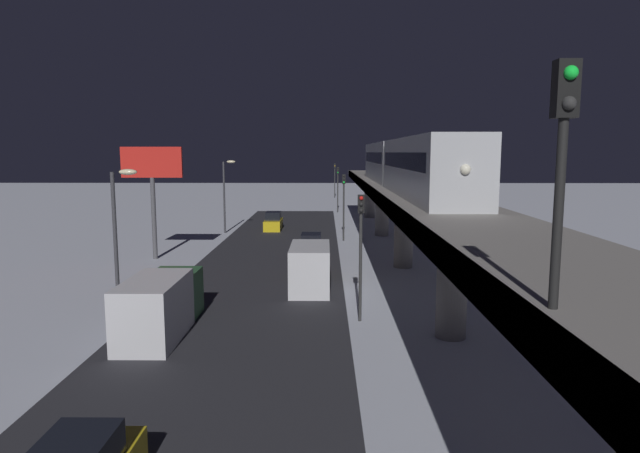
# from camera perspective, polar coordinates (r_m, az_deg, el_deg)

# --- Properties ---
(ground_plane) EXTENTS (240.00, 240.00, 0.00)m
(ground_plane) POSITION_cam_1_polar(r_m,az_deg,el_deg) (33.31, 0.09, -6.99)
(ground_plane) COLOR silver
(avenue_asphalt) EXTENTS (11.00, 93.49, 0.01)m
(avenue_asphalt) POSITION_cam_1_polar(r_m,az_deg,el_deg) (33.59, -6.93, -6.91)
(avenue_asphalt) COLOR #28282D
(avenue_asphalt) RESTS_ON ground_plane
(elevated_railway) EXTENTS (5.00, 93.49, 5.90)m
(elevated_railway) POSITION_cam_1_polar(r_m,az_deg,el_deg) (32.89, 10.55, 1.75)
(elevated_railway) COLOR gray
(elevated_railway) RESTS_ON ground_plane
(subway_train) EXTENTS (2.94, 36.87, 3.40)m
(subway_train) POSITION_cam_1_polar(r_m,az_deg,el_deg) (41.49, 8.64, 6.57)
(subway_train) COLOR #B7BABF
(subway_train) RESTS_ON elevated_railway
(rail_signal) EXTENTS (0.36, 0.41, 4.00)m
(rail_signal) POSITION_cam_1_polar(r_m,az_deg,el_deg) (9.58, 24.00, 8.04)
(rail_signal) COLOR black
(rail_signal) RESTS_ON elevated_railway
(sedan_yellow) EXTENTS (1.91, 4.34, 1.97)m
(sedan_yellow) POSITION_cam_1_polar(r_m,az_deg,el_deg) (60.53, -4.89, 0.42)
(sedan_yellow) COLOR gold
(sedan_yellow) RESTS_ON ground_plane
(sedan_red) EXTENTS (1.80, 4.42, 1.97)m
(sedan_red) POSITION_cam_1_polar(r_m,az_deg,el_deg) (44.20, -0.93, -2.26)
(sedan_red) COLOR #A51E1E
(sedan_red) RESTS_ON ground_plane
(box_truck) EXTENTS (2.40, 7.40, 2.80)m
(box_truck) POSITION_cam_1_polar(r_m,az_deg,el_deg) (27.04, -16.25, -7.85)
(box_truck) COLOR #2D6038
(box_truck) RESTS_ON ground_plane
(delivery_van) EXTENTS (2.40, 7.40, 2.80)m
(delivery_van) POSITION_cam_1_polar(r_m,az_deg,el_deg) (34.77, -1.00, -4.08)
(delivery_van) COLOR gold
(delivery_van) RESTS_ON ground_plane
(traffic_light_near) EXTENTS (0.32, 0.44, 6.40)m
(traffic_light_near) POSITION_cam_1_polar(r_m,az_deg,el_deg) (27.18, 4.27, -1.33)
(traffic_light_near) COLOR #2D2D2D
(traffic_light_near) RESTS_ON ground_plane
(traffic_light_mid) EXTENTS (0.32, 0.44, 6.40)m
(traffic_light_mid) POSITION_cam_1_polar(r_m,az_deg,el_deg) (52.28, 2.49, 3.04)
(traffic_light_mid) COLOR #2D2D2D
(traffic_light_mid) RESTS_ON ground_plane
(traffic_light_far) EXTENTS (0.32, 0.44, 6.40)m
(traffic_light_far) POSITION_cam_1_polar(r_m,az_deg,el_deg) (77.51, 1.87, 4.58)
(traffic_light_far) COLOR #2D2D2D
(traffic_light_far) RESTS_ON ground_plane
(traffic_light_distant) EXTENTS (0.32, 0.44, 6.40)m
(traffic_light_distant) POSITION_cam_1_polar(r_m,az_deg,el_deg) (102.77, 1.55, 5.35)
(traffic_light_distant) COLOR #2D2D2D
(traffic_light_distant) RESTS_ON ground_plane
(commercial_billboard) EXTENTS (4.80, 0.36, 8.90)m
(commercial_billboard) POSITION_cam_1_polar(r_m,az_deg,el_deg) (45.12, -17.10, 5.31)
(commercial_billboard) COLOR #4C4C51
(commercial_billboard) RESTS_ON ground_plane
(street_lamp_near) EXTENTS (1.35, 0.44, 7.65)m
(street_lamp_near) POSITION_cam_1_polar(r_m,az_deg,el_deg) (29.37, -20.21, 0.11)
(street_lamp_near) COLOR #38383D
(street_lamp_near) RESTS_ON ground_plane
(street_lamp_far) EXTENTS (1.35, 0.44, 7.65)m
(street_lamp_far) POSITION_cam_1_polar(r_m,az_deg,el_deg) (58.27, -9.76, 4.03)
(street_lamp_far) COLOR #38383D
(street_lamp_far) RESTS_ON ground_plane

